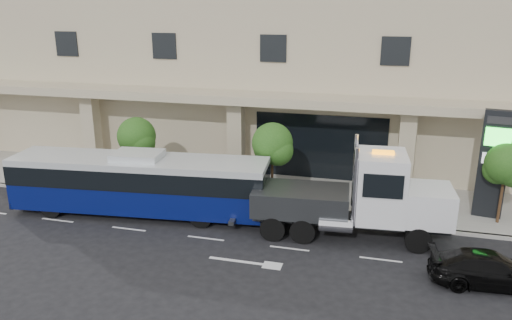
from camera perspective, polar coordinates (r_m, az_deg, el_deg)
The scene contains 11 objects.
ground at distance 24.15m, azimuth 4.54°, elevation -8.46°, with size 120.00×120.00×0.00m, color black.
sidewalk at distance 28.65m, azimuth 6.36°, elevation -4.08°, with size 120.00×6.00×0.15m, color gray.
curb at distance 25.91m, azimuth 5.35°, elevation -6.44°, with size 120.00×0.30×0.15m, color gray.
convention_center at distance 37.03m, azimuth 9.44°, elevation 16.35°, with size 60.00×17.60×20.00m.
tree_left at distance 29.45m, azimuth -13.44°, elevation 2.36°, with size 2.27×2.20×4.22m.
tree_mid at distance 26.65m, azimuth 1.93°, elevation 1.60°, with size 2.28×2.20×4.38m.
tree_right at distance 26.75m, azimuth 26.70°, elevation -0.74°, with size 2.10×2.00×4.04m.
city_bus at distance 26.40m, azimuth -13.18°, elevation -2.55°, with size 13.47×4.14×3.36m.
tow_truck at distance 23.57m, azimuth 11.73°, elevation -4.35°, with size 10.30×3.17×4.67m.
black_sedan at distance 21.81m, azimuth 25.23°, elevation -11.24°, with size 1.87×4.60×1.34m, color black.
signage_pylon at distance 27.36m, azimuth 25.48°, elevation -0.39°, with size 1.43×0.72×5.50m.
Camera 1 is at (3.70, -21.42, 10.51)m, focal length 35.00 mm.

